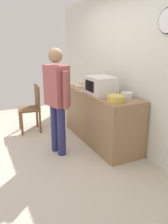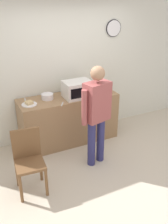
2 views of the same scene
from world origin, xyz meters
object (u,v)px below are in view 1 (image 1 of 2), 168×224
(mixing_bowl, at_px, (127,95))
(person_standing, at_px, (57,95))
(sandwich_plate, at_px, (81,85))
(salad_bowl, at_px, (116,99))
(microwave, at_px, (101,86))
(wooden_chair, at_px, (33,106))
(fork_utensil, at_px, (82,91))
(cereal_bowl, at_px, (94,86))
(spoon_utensil, at_px, (91,84))

(mixing_bowl, relative_size, person_standing, 0.11)
(sandwich_plate, bearing_deg, salad_bowl, -3.11)
(sandwich_plate, bearing_deg, person_standing, -43.09)
(microwave, bearing_deg, sandwich_plate, 177.70)
(sandwich_plate, bearing_deg, wooden_chair, -107.53)
(microwave, relative_size, fork_utensil, 2.94)
(fork_utensil, distance_m, wooden_chair, 1.16)
(microwave, xyz_separation_m, mixing_bowl, (0.38, 0.26, -0.11))
(sandwich_plate, relative_size, mixing_bowl, 1.41)
(salad_bowl, relative_size, mixing_bowl, 1.38)
(wooden_chair, bearing_deg, cereal_bowl, 57.95)
(cereal_bowl, xyz_separation_m, spoon_utensil, (-0.37, 0.12, -0.05))
(cereal_bowl, bearing_deg, person_standing, -61.40)
(sandwich_plate, relative_size, wooden_chair, 0.28)
(microwave, height_order, cereal_bowl, microwave)
(fork_utensil, bearing_deg, cereal_bowl, 114.33)
(spoon_utensil, bearing_deg, fork_utensil, -41.05)
(fork_utensil, xyz_separation_m, person_standing, (0.35, -0.59, 0.06))
(sandwich_plate, height_order, spoon_utensil, sandwich_plate)
(salad_bowl, xyz_separation_m, person_standing, (-0.55, -0.73, 0.02))
(salad_bowl, height_order, wooden_chair, salad_bowl)
(sandwich_plate, xyz_separation_m, wooden_chair, (-0.30, -0.94, -0.41))
(sandwich_plate, relative_size, spoon_utensil, 1.54)
(microwave, height_order, fork_utensil, microwave)
(fork_utensil, bearing_deg, mixing_bowl, 30.52)
(salad_bowl, bearing_deg, sandwich_plate, 176.89)
(salad_bowl, bearing_deg, microwave, 175.55)
(fork_utensil, bearing_deg, spoon_utensil, 138.95)
(microwave, distance_m, salad_bowl, 0.54)
(microwave, height_order, person_standing, person_standing)
(mixing_bowl, height_order, fork_utensil, mixing_bowl)
(fork_utensil, distance_m, person_standing, 0.69)
(sandwich_plate, bearing_deg, cereal_bowl, 17.23)
(microwave, xyz_separation_m, cereal_bowl, (-0.52, 0.15, -0.10))
(sandwich_plate, height_order, cereal_bowl, cereal_bowl)
(person_standing, bearing_deg, mixing_bowl, 68.76)
(salad_bowl, relative_size, wooden_chair, 0.27)
(spoon_utensil, xyz_separation_m, person_standing, (0.88, -1.04, 0.06))
(mixing_bowl, height_order, spoon_utensil, mixing_bowl)
(microwave, xyz_separation_m, spoon_utensil, (-0.90, 0.27, -0.15))
(microwave, bearing_deg, fork_utensil, -153.30)
(microwave, bearing_deg, spoon_utensil, 163.26)
(salad_bowl, height_order, cereal_bowl, cereal_bowl)
(sandwich_plate, distance_m, cereal_bowl, 0.38)
(sandwich_plate, distance_m, fork_utensil, 0.56)
(sandwich_plate, relative_size, salad_bowl, 1.02)
(microwave, relative_size, wooden_chair, 0.53)
(person_standing, bearing_deg, microwave, 88.36)
(person_standing, bearing_deg, wooden_chair, -173.47)
(sandwich_plate, xyz_separation_m, fork_utensil, (0.51, -0.22, -0.02))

